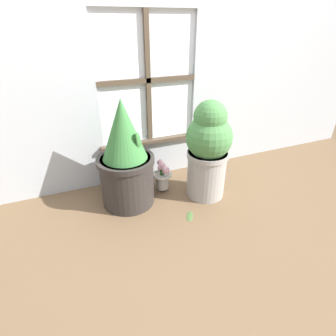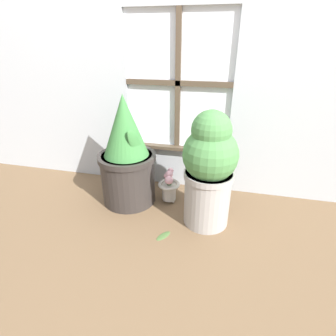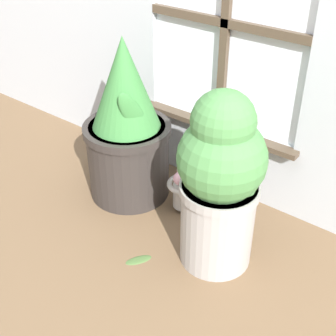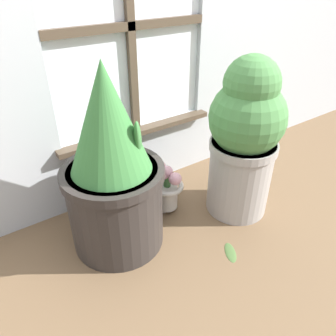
# 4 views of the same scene
# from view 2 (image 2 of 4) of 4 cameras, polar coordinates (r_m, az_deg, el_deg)

# --- Properties ---
(ground_plane) EXTENTS (10.00, 10.00, 0.00)m
(ground_plane) POSITION_cam_2_polar(r_m,az_deg,el_deg) (1.64, -3.06, -14.57)
(ground_plane) COLOR brown
(wall_with_window) EXTENTS (4.40, 0.10, 2.50)m
(wall_with_window) POSITION_cam_2_polar(r_m,az_deg,el_deg) (1.91, 2.55, 32.01)
(wall_with_window) COLOR #B2B7BC
(wall_with_window) RESTS_ON ground_plane
(potted_plant_left) EXTENTS (0.40, 0.40, 0.77)m
(potted_plant_left) POSITION_cam_2_polar(r_m,az_deg,el_deg) (1.82, -8.94, 2.39)
(potted_plant_left) COLOR #2D2826
(potted_plant_left) RESTS_ON ground_plane
(potted_plant_right) EXTENTS (0.33, 0.33, 0.73)m
(potted_plant_right) POSITION_cam_2_polar(r_m,az_deg,el_deg) (1.57, 8.97, -0.15)
(potted_plant_right) COLOR #9E9993
(potted_plant_right) RESTS_ON ground_plane
(flower_vase) EXTENTS (0.16, 0.16, 0.24)m
(flower_vase) POSITION_cam_2_polar(r_m,az_deg,el_deg) (1.88, 0.30, -4.02)
(flower_vase) COLOR #BCB7AD
(flower_vase) RESTS_ON ground_plane
(fallen_leaf) EXTENTS (0.09, 0.12, 0.01)m
(fallen_leaf) POSITION_cam_2_polar(r_m,az_deg,el_deg) (1.64, -1.02, -14.46)
(fallen_leaf) COLOR #476633
(fallen_leaf) RESTS_ON ground_plane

